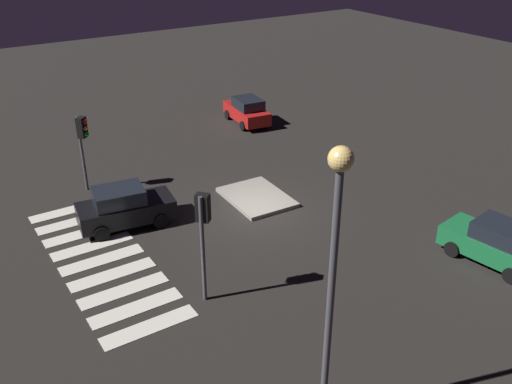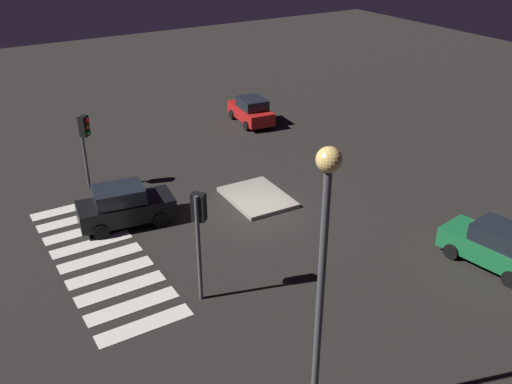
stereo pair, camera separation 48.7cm
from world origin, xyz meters
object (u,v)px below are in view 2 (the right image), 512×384
traffic_light_south (85,134)px  car_black (124,206)px  traffic_light_east (199,221)px  street_lamp (323,250)px  car_red (251,111)px  car_green (495,246)px  traffic_island (257,197)px

traffic_light_south → car_black: bearing=-38.6°
car_black → traffic_light_east: bearing=-77.0°
street_lamp → car_red: bearing=153.1°
car_green → traffic_light_south: bearing=28.3°
traffic_island → traffic_light_east: size_ratio=0.87×
car_black → car_green: bearing=-35.3°
car_black → traffic_light_south: 4.54m
traffic_island → street_lamp: street_lamp is taller
car_green → car_red: size_ratio=1.04×
car_green → traffic_island: bearing=18.3°
traffic_island → car_red: car_red is taller
car_red → traffic_island: bearing=157.0°
car_black → traffic_light_south: size_ratio=1.15×
traffic_light_south → street_lamp: street_lamp is taller
traffic_light_east → street_lamp: (6.25, 0.10, 2.27)m
car_red → traffic_light_east: size_ratio=0.97×
street_lamp → traffic_island: bearing=155.1°
car_red → street_lamp: 23.33m
traffic_island → car_black: bearing=-99.4°
traffic_island → car_black: car_black is taller
traffic_light_east → street_lamp: street_lamp is taller
traffic_light_east → street_lamp: size_ratio=0.51×
traffic_island → car_green: car_green is taller
traffic_light_south → street_lamp: 16.79m
street_lamp → car_black: bearing=-177.1°
car_black → street_lamp: bearing=-79.0°
car_red → car_green: bearing=-174.4°
traffic_light_east → traffic_light_south: bearing=52.6°
car_black → car_red: (-7.96, 10.98, -0.06)m
traffic_island → street_lamp: 13.67m
traffic_island → car_green: bearing=27.5°
traffic_island → car_green: (9.15, 4.77, 0.73)m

